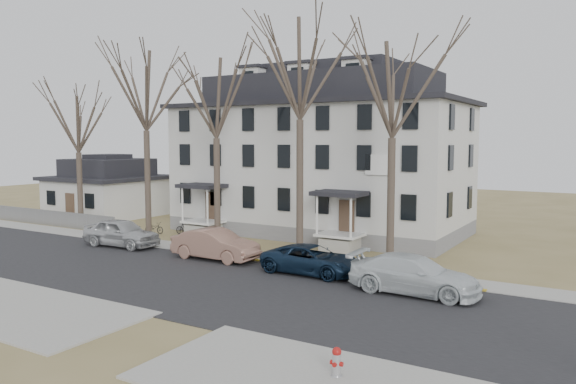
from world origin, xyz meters
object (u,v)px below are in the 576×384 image
Objects in this scene: tree_bungalow at (78,120)px; bicycle_right at (186,229)px; boarding_house at (320,158)px; car_navy at (312,260)px; car_silver at (121,233)px; car_white at (414,275)px; tree_center at (300,61)px; bicycle_left at (154,228)px; small_house at (109,190)px; car_tan at (215,245)px; tree_far_left at (145,85)px; tree_mid_left at (216,92)px; fire_hydrant at (337,363)px; tree_mid_right at (393,82)px.

bicycle_right is (8.76, 1.78, -7.67)m from tree_bungalow.
car_navy is (5.85, -11.90, -4.67)m from boarding_house.
car_silver reaches higher than car_white.
tree_center reaches higher than car_white.
bicycle_right is at bearing -79.55° from bicycle_left.
car_white is at bearing -48.35° from boarding_house.
small_house is 11.83m from bicycle_left.
small_house reaches higher than car_white.
boarding_house reaches higher than car_navy.
car_silver is 19.12m from car_white.
car_tan is (-0.34, -11.74, -4.53)m from boarding_house.
tree_bungalow reaches higher than bicycle_right.
tree_center is (12.00, 0.00, 0.74)m from tree_far_left.
tree_mid_left is 1.18× the size of tree_bungalow.
fire_hydrant reaches higher than bicycle_left.
tree_bungalow is (-13.00, 0.00, -1.48)m from tree_mid_left.
car_tan is 1.01× the size of car_navy.
car_white is at bearing -28.89° from tree_center.
tree_mid_right is at bearing -80.67° from car_silver.
tree_bungalow reaches higher than car_tan.
car_white is 6.30× the size of fire_hydrant.
car_tan reaches higher than bicycle_left.
tree_mid_left is at bearing -20.03° from small_house.
tree_bungalow is 23.37m from car_navy.
boarding_house is 2.39× the size of small_house.
fire_hydrant is at bearing -74.97° from tree_mid_right.
boarding_house is 13.12m from tree_far_left.
bicycle_left is 2.39m from bicycle_right.
fire_hydrant is at bearing -141.51° from bicycle_right.
car_white is (19.09, -1.02, -0.05)m from car_silver.
car_silver is (-10.75, -3.58, -10.21)m from tree_center.
car_tan reaches higher than car_white.
bicycle_left is at bearing -26.18° from small_house.
tree_bungalow is (-19.00, 0.00, -2.97)m from tree_center.
tree_far_left is 17.52m from tree_mid_right.
car_tan is at bearing 140.23° from fire_hydrant.
car_navy is at bearing -52.79° from tree_center.
small_house reaches higher than car_tan.
bicycle_left is at bearing 116.08° from tree_far_left.
tree_far_left is 8.95× the size of bicycle_left.
boarding_house is 25.88m from fire_hydrant.
tree_mid_right is at bearing 0.00° from tree_far_left.
tree_center is at bearing 0.00° from tree_bungalow.
tree_center is at bearing 180.00° from tree_mid_right.
car_navy is at bearing -9.74° from tree_bungalow.
tree_bungalow is 28.68m from car_white.
car_tan is at bearing -53.41° from tree_mid_left.
tree_bungalow reaches higher than car_silver.
tree_far_left is 1.08× the size of tree_mid_right.
bicycle_left is at bearing 176.70° from tree_mid_right.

